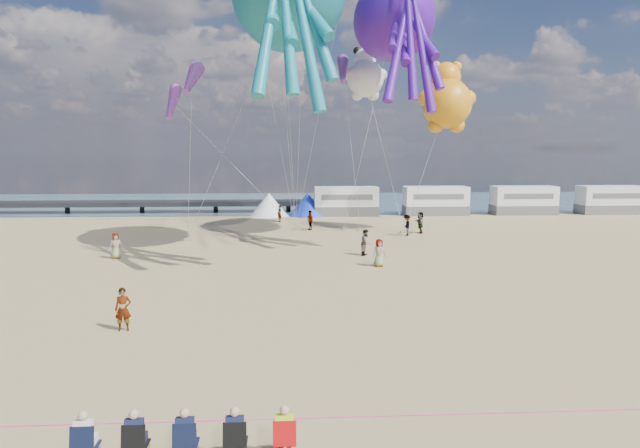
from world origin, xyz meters
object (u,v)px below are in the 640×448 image
at_px(motorhome_0, 346,201).
at_px(beachgoer_3, 310,220).
at_px(tent_blue, 308,204).
at_px(beachgoer_0, 116,246).
at_px(motorhome_1, 435,201).
at_px(sandbag_a, 188,239).
at_px(kite_panda, 365,79).
at_px(windsock_right, 172,103).
at_px(motorhome_2, 524,200).
at_px(beachgoer_5, 280,214).
at_px(windsock_mid, 343,70).
at_px(sandbag_d, 360,230).
at_px(sandbag_b, 345,229).
at_px(beachgoer_2, 407,225).
at_px(kite_octopus_purple, 394,20).
at_px(tent_white, 269,204).
at_px(beachgoer_6, 379,253).
at_px(sandbag_e, 296,229).
at_px(kite_teddy_orange, 447,104).
at_px(spectator_row, 186,434).
at_px(beachgoer_1, 366,242).
at_px(sandbag_c, 404,232).
at_px(standing_person, 123,309).
at_px(windsock_left, 192,79).
at_px(motorhome_3, 610,200).
at_px(beachgoer_4, 420,223).

xyz_separation_m(motorhome_0, beachgoer_3, (-4.17, -10.48, -0.66)).
relative_size(tent_blue, beachgoer_0, 2.39).
relative_size(motorhome_1, sandbag_a, 13.20).
bearing_deg(beachgoer_3, kite_panda, 65.43).
xyz_separation_m(kite_panda, windsock_right, (-14.69, -7.25, -2.62)).
xyz_separation_m(motorhome_2, beachgoer_5, (-25.86, -4.93, -0.70)).
height_order(sandbag_a, windsock_mid, windsock_mid).
bearing_deg(sandbag_d, sandbag_b, 153.62).
distance_m(beachgoer_2, kite_octopus_purple, 15.68).
relative_size(tent_white, beachgoer_6, 2.41).
bearing_deg(beachgoer_6, sandbag_e, 90.78).
xyz_separation_m(motorhome_1, kite_teddy_orange, (-2.77, -13.21, 9.04)).
distance_m(spectator_row, kite_octopus_purple, 36.25).
bearing_deg(beachgoer_2, sandbag_b, -125.82).
xyz_separation_m(beachgoer_1, sandbag_c, (4.53, 9.81, -0.75)).
distance_m(beachgoer_2, sandbag_a, 17.24).
xyz_separation_m(tent_blue, sandbag_b, (2.81, -10.74, -1.09)).
bearing_deg(beachgoer_3, beachgoer_2, 37.45).
height_order(spectator_row, kite_teddy_orange, kite_teddy_orange).
bearing_deg(standing_person, beachgoer_2, 47.80).
distance_m(sandbag_a, sandbag_b, 13.47).
bearing_deg(beachgoer_0, tent_blue, 32.39).
bearing_deg(sandbag_e, tent_white, 103.59).
bearing_deg(kite_panda, beachgoer_1, -95.02).
distance_m(kite_panda, windsock_mid, 2.94).
bearing_deg(windsock_right, motorhome_1, 33.33).
relative_size(spectator_row, sandbag_b, 12.20).
bearing_deg(kite_panda, standing_person, -113.52).
xyz_separation_m(tent_blue, sandbag_c, (7.55, -12.60, -1.09)).
height_order(beachgoer_5, windsock_mid, windsock_mid).
relative_size(beachgoer_0, beachgoer_2, 0.99).
relative_size(motorhome_0, sandbag_b, 13.20).
distance_m(motorhome_1, sandbag_c, 14.01).
relative_size(motorhome_0, beachgoer_2, 3.88).
bearing_deg(windsock_right, sandbag_c, 12.35).
height_order(standing_person, beachgoer_0, standing_person).
relative_size(beachgoer_3, sandbag_a, 3.36).
distance_m(spectator_row, kite_teddy_orange, 38.20).
height_order(beachgoer_1, sandbag_d, beachgoer_1).
bearing_deg(spectator_row, motorhome_0, 79.83).
distance_m(beachgoer_0, kite_teddy_orange, 27.33).
bearing_deg(beachgoer_6, beachgoer_0, 151.85).
xyz_separation_m(tent_blue, beachgoer_5, (-2.86, -4.93, -0.40)).
relative_size(spectator_row, windsock_left, 0.92).
distance_m(tent_blue, windsock_left, 23.09).
height_order(motorhome_3, sandbag_b, motorhome_3).
bearing_deg(windsock_left, standing_person, -91.58).
distance_m(standing_person, beachgoer_6, 16.36).
bearing_deg(standing_person, kite_panda, 56.63).
distance_m(beachgoer_4, sandbag_c, 1.56).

